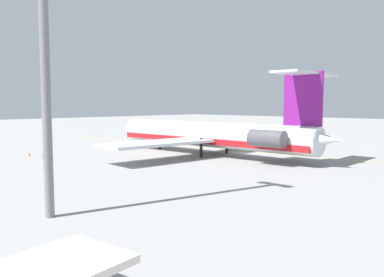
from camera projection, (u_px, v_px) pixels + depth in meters
ground at (242, 153)px, 69.04m from camera, size 357.37×357.37×0.00m
main_jetliner at (214, 134)px, 65.11m from camera, size 44.31×39.46×12.93m
ground_crew_near_nose at (221, 136)px, 92.22m from camera, size 0.27×0.42×1.70m
ground_crew_near_tail at (202, 135)px, 94.80m from camera, size 0.36×0.26×1.64m
ground_crew_portside at (174, 136)px, 90.78m from camera, size 0.27×0.42×1.70m
ground_crew_starboard at (43, 152)px, 61.12m from camera, size 0.42×0.27×1.68m
safety_cone_nose at (29, 154)px, 64.99m from camera, size 0.40×0.40×0.55m
taxiway_centreline at (239, 151)px, 72.54m from camera, size 97.86×8.30×0.01m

